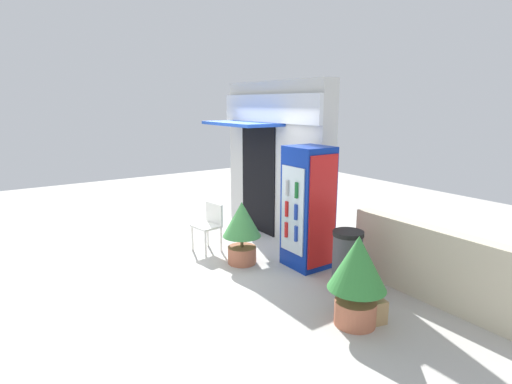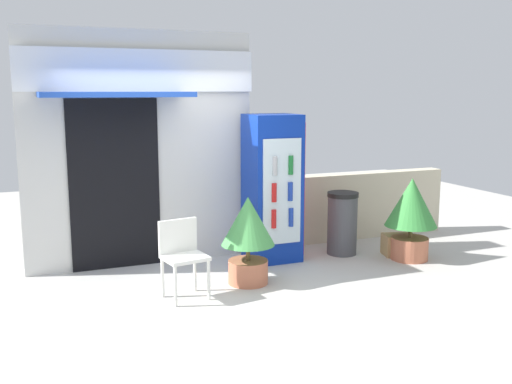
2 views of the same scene
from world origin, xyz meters
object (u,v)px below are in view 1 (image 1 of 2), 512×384
Objects in this scene: plastic_chair at (210,222)px; trash_bin at (347,261)px; potted_plant_near_shop at (242,227)px; drink_cooler at (308,208)px; potted_plant_curbside at (357,272)px; cardboard_box at (367,307)px.

plastic_chair is 0.98× the size of trash_bin.
drink_cooler is at bearing 50.47° from potted_plant_near_shop.
potted_plant_near_shop is 1.80m from trash_bin.
potted_plant_curbside is at bearing -22.69° from drink_cooler.
potted_plant_near_shop is at bearing -172.05° from cardboard_box.
potted_plant_curbside reaches higher than potted_plant_near_shop.
plastic_chair is at bearing -171.40° from cardboard_box.
plastic_chair is 3.21m from potted_plant_curbside.
cardboard_box is at bearing -16.00° from drink_cooler.
drink_cooler is at bearing 164.00° from cardboard_box.
plastic_chair is at bearing -161.46° from trash_bin.
potted_plant_curbside is (2.36, 0.10, 0.04)m from potted_plant_near_shop.
trash_bin is 0.83m from cardboard_box.
plastic_chair is at bearing -175.40° from potted_plant_curbside.
potted_plant_curbside reaches higher than trash_bin.
drink_cooler is 1.75× the size of potted_plant_curbside.
drink_cooler reaches higher than trash_bin.
trash_bin is at bearing -7.44° from drink_cooler.
trash_bin is (0.99, -0.13, -0.53)m from drink_cooler.
potted_plant_curbside is at bearing -39.46° from trash_bin.
trash_bin is (-0.70, 0.58, -0.22)m from potted_plant_curbside.
potted_plant_near_shop is at bearing 10.42° from plastic_chair.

